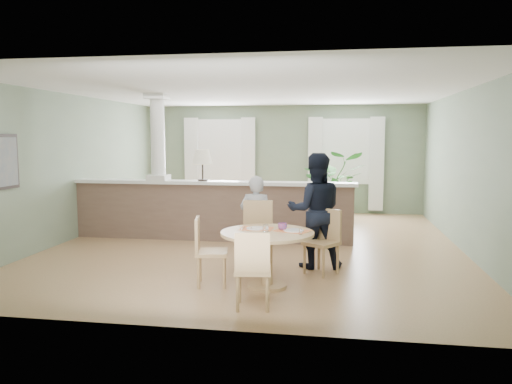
% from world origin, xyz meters
% --- Properties ---
extents(ground, '(8.00, 8.00, 0.00)m').
position_xyz_m(ground, '(0.00, 0.00, 0.00)').
color(ground, tan).
rests_on(ground, ground).
extents(room_shell, '(7.02, 8.02, 2.71)m').
position_xyz_m(room_shell, '(-0.03, 0.63, 1.81)').
color(room_shell, gray).
rests_on(room_shell, ground).
extents(pony_wall, '(5.32, 0.38, 2.70)m').
position_xyz_m(pony_wall, '(-0.99, 0.20, 0.71)').
color(pony_wall, brown).
rests_on(pony_wall, ground).
extents(sofa, '(3.02, 1.90, 0.82)m').
position_xyz_m(sofa, '(-0.77, 1.59, 0.41)').
color(sofa, olive).
rests_on(sofa, ground).
extents(houseplant, '(1.57, 1.40, 1.59)m').
position_xyz_m(houseplant, '(1.32, 3.08, 0.79)').
color(houseplant, '#2F6629').
rests_on(houseplant, ground).
extents(dining_table, '(1.19, 1.19, 0.81)m').
position_xyz_m(dining_table, '(0.53, -2.49, 0.57)').
color(dining_table, tan).
rests_on(dining_table, ground).
extents(chair_far_boy, '(0.46, 0.46, 1.00)m').
position_xyz_m(chair_far_boy, '(0.26, -1.70, 0.55)').
color(chair_far_boy, tan).
rests_on(chair_far_boy, ground).
extents(chair_far_man, '(0.57, 0.57, 0.90)m').
position_xyz_m(chair_far_man, '(1.23, -1.70, 0.50)').
color(chair_far_man, tan).
rests_on(chair_far_man, ground).
extents(chair_near, '(0.45, 0.45, 0.89)m').
position_xyz_m(chair_near, '(0.48, -3.35, 0.49)').
color(chair_near, tan).
rests_on(chair_near, ground).
extents(chair_side, '(0.47, 0.47, 0.89)m').
position_xyz_m(chair_side, '(-0.26, -2.54, 0.49)').
color(chair_side, tan).
rests_on(chair_side, ground).
extents(child_person, '(0.50, 0.34, 1.35)m').
position_xyz_m(child_person, '(0.21, -1.45, 0.67)').
color(child_person, '#99999E').
rests_on(child_person, ground).
extents(man_person, '(0.91, 0.76, 1.69)m').
position_xyz_m(man_person, '(1.08, -1.41, 0.84)').
color(man_person, black).
rests_on(man_person, ground).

